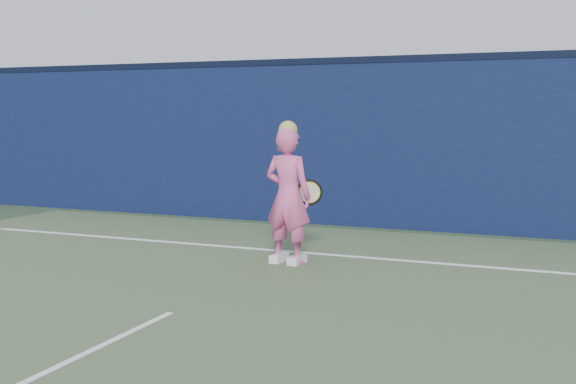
% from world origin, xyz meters
% --- Properties ---
extents(ground, '(80.00, 80.00, 0.00)m').
position_xyz_m(ground, '(0.00, 0.00, 0.00)').
color(ground, '#2C442A').
rests_on(ground, ground).
extents(backstop_wall, '(24.00, 0.40, 2.50)m').
position_xyz_m(backstop_wall, '(0.00, 6.50, 1.25)').
color(backstop_wall, '#0C1037').
rests_on(backstop_wall, ground).
extents(wall_cap, '(24.00, 0.42, 0.10)m').
position_xyz_m(wall_cap, '(0.00, 6.50, 2.55)').
color(wall_cap, black).
rests_on(wall_cap, backstop_wall).
extents(player, '(0.62, 0.44, 1.66)m').
position_xyz_m(player, '(0.13, 3.37, 0.80)').
color(player, '#DE5697').
rests_on(player, ground).
extents(racket, '(0.60, 0.16, 0.32)m').
position_xyz_m(racket, '(0.19, 3.83, 0.79)').
color(racket, black).
rests_on(racket, ground).
extents(court_lines, '(11.00, 12.04, 0.01)m').
position_xyz_m(court_lines, '(0.00, -0.33, 0.01)').
color(court_lines, white).
rests_on(court_lines, court_surface).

